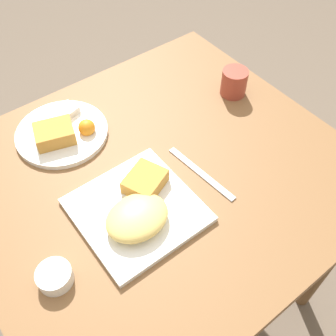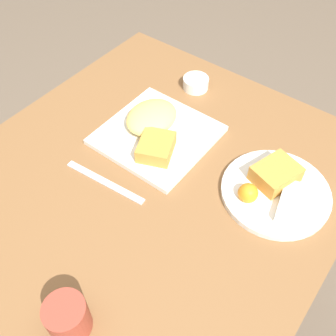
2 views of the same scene
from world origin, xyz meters
name	(u,v)px [view 2 (image 2 of 2)]	position (x,y,z in m)	size (l,w,h in m)	color
ground_plane	(157,301)	(0.00, 0.00, 0.00)	(8.00, 8.00, 0.00)	brown
dining_table	(151,201)	(0.00, 0.00, 0.65)	(0.92, 0.84, 0.74)	brown
plate_square_near	(155,130)	(-0.11, -0.08, 0.76)	(0.26, 0.26, 0.06)	white
plate_oval_far	(275,189)	(-0.13, 0.25, 0.76)	(0.24, 0.24, 0.05)	white
sauce_ramekin	(196,83)	(-0.33, -0.10, 0.76)	(0.07, 0.07, 0.03)	white
butter_knife	(105,182)	(0.07, -0.07, 0.74)	(0.04, 0.21, 0.00)	silver
coffee_mug	(68,318)	(0.34, 0.10, 0.78)	(0.07, 0.07, 0.08)	#9E3D2D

